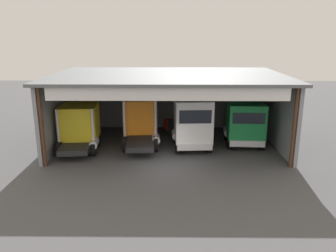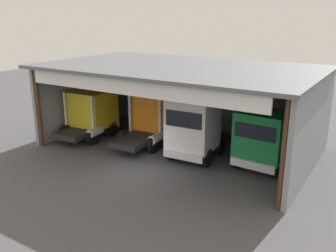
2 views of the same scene
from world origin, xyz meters
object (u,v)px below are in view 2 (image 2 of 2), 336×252
truck_green_center_left_bay (263,139)px  oil_drum (206,125)px  truck_yellow_yard_outside (91,113)px  tool_cart (205,130)px  truck_orange_center_right_bay (152,116)px  truck_white_center_bay (194,127)px

truck_green_center_left_bay → oil_drum: size_ratio=5.19×
truck_yellow_yard_outside → truck_green_center_left_bay: bearing=-0.7°
tool_cart → truck_green_center_left_bay: bearing=-33.3°
oil_drum → truck_orange_center_right_bay: bearing=-114.3°
truck_yellow_yard_outside → oil_drum: bearing=37.2°
oil_drum → truck_yellow_yard_outside: bearing=-138.3°
oil_drum → tool_cart: 1.41m
truck_white_center_bay → truck_green_center_left_bay: size_ratio=0.99×
truck_yellow_yard_outside → truck_white_center_bay: 8.05m
truck_white_center_bay → tool_cart: 4.63m
truck_yellow_yard_outside → truck_orange_center_right_bay: bearing=11.8°
truck_green_center_left_bay → truck_white_center_bay: bearing=14.5°
truck_orange_center_right_bay → truck_white_center_bay: size_ratio=1.19×
oil_drum → tool_cart: size_ratio=0.87×
truck_yellow_yard_outside → oil_drum: 8.38m
truck_white_center_bay → truck_orange_center_right_bay: bearing=-20.9°
truck_orange_center_right_bay → tool_cart: truck_orange_center_right_bay is taller
truck_green_center_left_bay → oil_drum: truck_green_center_left_bay is taller
truck_green_center_left_bay → oil_drum: (-5.75, 4.70, -1.32)m
truck_white_center_bay → truck_green_center_left_bay: bearing=-171.9°
truck_orange_center_right_bay → tool_cart: 4.08m
truck_orange_center_right_bay → truck_white_center_bay: bearing=-22.0°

